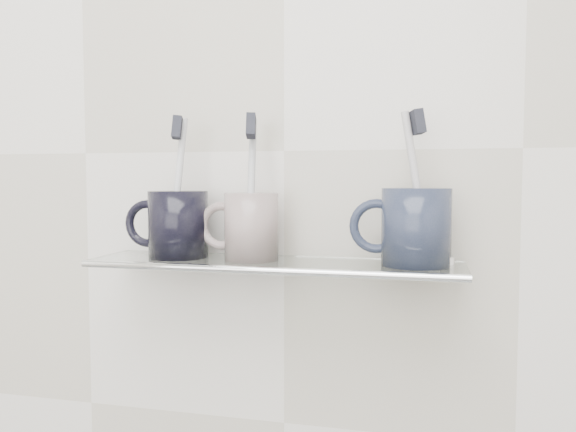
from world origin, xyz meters
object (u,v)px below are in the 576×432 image
(shelf_glass, at_px, (273,264))
(mug_center, at_px, (251,226))
(mug_left, at_px, (178,224))
(mug_right, at_px, (416,227))

(shelf_glass, relative_size, mug_center, 5.51)
(shelf_glass, height_order, mug_left, mug_left)
(mug_center, bearing_deg, shelf_glass, -30.70)
(shelf_glass, relative_size, mug_left, 5.38)
(mug_left, height_order, mug_right, mug_right)
(mug_right, bearing_deg, mug_center, 178.90)
(shelf_glass, height_order, mug_right, mug_right)
(mug_left, bearing_deg, mug_right, -20.95)
(mug_left, relative_size, mug_right, 0.95)
(shelf_glass, bearing_deg, mug_right, 1.54)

